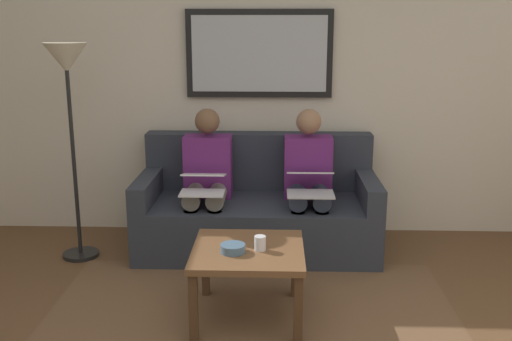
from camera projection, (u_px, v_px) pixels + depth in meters
wall_rear at (260, 83)px, 5.06m from camera, size 6.00×0.12×2.60m
area_rug at (251, 320)px, 3.68m from camera, size 2.60×1.80×0.01m
couch at (258, 210)px, 4.83m from camera, size 1.89×0.90×0.90m
framed_mirror at (259, 54)px, 4.91m from camera, size 1.22×0.05×0.72m
coffee_table at (248, 258)px, 3.63m from camera, size 0.68×0.68×0.46m
cup at (260, 243)px, 3.57m from camera, size 0.07×0.07×0.09m
bowl at (233, 248)px, 3.54m from camera, size 0.15×0.15×0.05m
person_left at (308, 178)px, 4.68m from camera, size 0.38×0.58×1.14m
laptop_silver at (310, 182)px, 4.44m from camera, size 0.35×0.39×0.16m
person_right at (207, 177)px, 4.70m from camera, size 0.38×0.58×1.14m
laptop_white at (203, 183)px, 4.46m from camera, size 0.33×0.33×0.14m
standing_lamp at (68, 83)px, 4.36m from camera, size 0.32×0.32×1.66m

